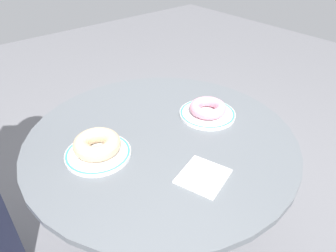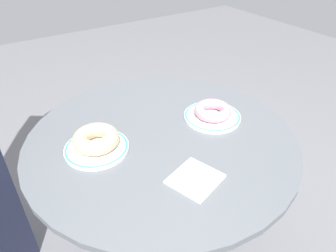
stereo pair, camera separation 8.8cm
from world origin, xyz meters
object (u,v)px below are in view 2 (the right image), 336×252
(paper_napkin, at_px, (195,179))
(donut_pink_frosted, at_px, (213,110))
(plate_right, at_px, (212,116))
(plate_left, at_px, (97,148))
(cafe_table, at_px, (162,198))
(donut_glazed, at_px, (96,139))

(paper_napkin, bearing_deg, donut_pink_frosted, 41.85)
(plate_right, xyz_separation_m, donut_pink_frosted, (-0.00, -0.00, 0.02))
(plate_left, xyz_separation_m, plate_right, (0.37, -0.05, 0.00))
(plate_right, bearing_deg, donut_pink_frosted, -162.65)
(cafe_table, distance_m, donut_pink_frosted, 0.35)
(plate_left, xyz_separation_m, donut_pink_frosted, (0.37, -0.05, 0.02))
(donut_pink_frosted, relative_size, paper_napkin, 1.02)
(donut_pink_frosted, xyz_separation_m, paper_napkin, (-0.22, -0.19, -0.03))
(paper_napkin, bearing_deg, donut_glazed, 121.52)
(plate_left, xyz_separation_m, donut_glazed, (0.00, 0.01, 0.03))
(plate_right, distance_m, donut_glazed, 0.37)
(plate_left, distance_m, plate_right, 0.37)
(cafe_table, xyz_separation_m, donut_glazed, (-0.18, 0.05, 0.30))
(plate_left, bearing_deg, donut_pink_frosted, -7.58)
(donut_pink_frosted, bearing_deg, paper_napkin, -138.15)
(plate_left, distance_m, donut_glazed, 0.03)
(plate_left, relative_size, donut_pink_frosted, 1.51)
(plate_right, relative_size, paper_napkin, 1.56)
(cafe_table, xyz_separation_m, plate_right, (0.19, -0.01, 0.27))
(donut_glazed, height_order, paper_napkin, donut_glazed)
(cafe_table, bearing_deg, donut_glazed, 166.00)
(cafe_table, relative_size, paper_napkin, 6.88)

